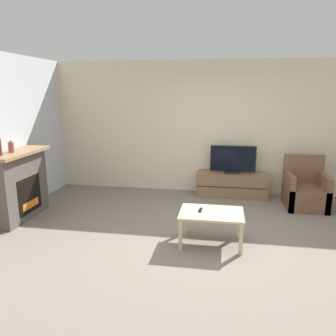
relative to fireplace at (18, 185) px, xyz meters
The scene contains 9 objects.
ground_plane 3.30m from the fireplace, ahead, with size 24.00×24.00×0.00m, color slate.
wall_back 3.91m from the fireplace, 32.69° to the left, with size 12.00×0.06×2.70m.
fireplace is the anchor object (origin of this frame).
mantel_vase_centre_left 0.65m from the fireplace, 79.90° to the right, with size 0.09×0.09×0.19m.
tv_stand 3.97m from the fireplace, 26.81° to the left, with size 1.41×0.44×0.48m.
tv 3.96m from the fireplace, 26.78° to the left, with size 0.89×0.18×0.56m.
armchair 5.03m from the fireplace, 15.71° to the left, with size 0.70×0.76×0.93m.
coffee_table 3.23m from the fireplace, ahead, with size 0.87×0.61×0.46m.
remote 3.07m from the fireplace, ahead, with size 0.05×0.15×0.02m.
Camera 1 is at (0.08, -4.33, 2.07)m, focal length 35.00 mm.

